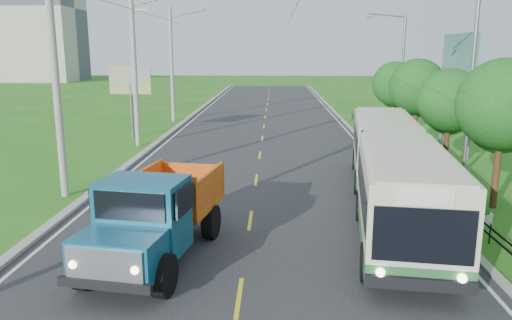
# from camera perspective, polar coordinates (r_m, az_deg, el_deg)

# --- Properties ---
(ground) EXTENTS (240.00, 240.00, 0.00)m
(ground) POSITION_cam_1_polar(r_m,az_deg,el_deg) (13.35, -1.95, -15.47)
(ground) COLOR #266718
(ground) RESTS_ON ground
(road) EXTENTS (14.00, 120.00, 0.02)m
(road) POSITION_cam_1_polar(r_m,az_deg,el_deg) (32.39, 0.54, 1.27)
(road) COLOR #28282B
(road) RESTS_ON ground
(curb_left) EXTENTS (0.40, 120.00, 0.15)m
(curb_left) POSITION_cam_1_polar(r_m,az_deg,el_deg) (33.36, -11.92, 1.44)
(curb_left) COLOR #9E9E99
(curb_left) RESTS_ON ground
(curb_right) EXTENTS (0.30, 120.00, 0.10)m
(curb_right) POSITION_cam_1_polar(r_m,az_deg,el_deg) (32.97, 13.06, 1.22)
(curb_right) COLOR #9E9E99
(curb_right) RESTS_ON ground
(edge_line_left) EXTENTS (0.12, 120.00, 0.00)m
(edge_line_left) POSITION_cam_1_polar(r_m,az_deg,el_deg) (33.24, -11.00, 1.35)
(edge_line_left) COLOR silver
(edge_line_left) RESTS_ON road
(edge_line_right) EXTENTS (0.12, 120.00, 0.00)m
(edge_line_right) POSITION_cam_1_polar(r_m,az_deg,el_deg) (32.89, 12.20, 1.18)
(edge_line_right) COLOR silver
(edge_line_right) RESTS_ON road
(centre_dash) EXTENTS (0.12, 2.20, 0.00)m
(centre_dash) POSITION_cam_1_polar(r_m,az_deg,el_deg) (13.34, -1.95, -15.38)
(centre_dash) COLOR yellow
(centre_dash) RESTS_ON road
(railing_right) EXTENTS (0.04, 40.00, 0.60)m
(railing_right) POSITION_cam_1_polar(r_m,az_deg,el_deg) (27.39, 17.15, -0.72)
(railing_right) COLOR black
(railing_right) RESTS_ON ground
(pole_near) EXTENTS (3.51, 0.32, 10.00)m
(pole_near) POSITION_cam_1_polar(r_m,az_deg,el_deg) (22.73, -21.84, 8.61)
(pole_near) COLOR gray
(pole_near) RESTS_ON ground
(pole_mid) EXTENTS (3.51, 0.32, 10.00)m
(pole_mid) POSITION_cam_1_polar(r_m,az_deg,el_deg) (34.05, -13.66, 10.09)
(pole_mid) COLOR gray
(pole_mid) RESTS_ON ground
(pole_far) EXTENTS (3.51, 0.32, 10.00)m
(pole_far) POSITION_cam_1_polar(r_m,az_deg,el_deg) (45.71, -9.57, 10.75)
(pole_far) COLOR gray
(pole_far) RESTS_ON ground
(tree_third) EXTENTS (3.60, 3.62, 6.00)m
(tree_third) POSITION_cam_1_polar(r_m,az_deg,el_deg) (21.96, 26.37, 5.21)
(tree_third) COLOR #382314
(tree_third) RESTS_ON ground
(tree_fourth) EXTENTS (3.24, 3.31, 5.40)m
(tree_fourth) POSITION_cam_1_polar(r_m,az_deg,el_deg) (27.56, 21.26, 6.00)
(tree_fourth) COLOR #382314
(tree_fourth) RESTS_ON ground
(tree_fifth) EXTENTS (3.48, 3.52, 5.80)m
(tree_fifth) POSITION_cam_1_polar(r_m,az_deg,el_deg) (33.24, 17.96, 7.65)
(tree_fifth) COLOR #382314
(tree_fifth) RESTS_ON ground
(tree_back) EXTENTS (3.30, 3.36, 5.50)m
(tree_back) POSITION_cam_1_polar(r_m,az_deg,el_deg) (39.05, 15.58, 8.11)
(tree_back) COLOR #382314
(tree_back) RESTS_ON ground
(streetlight_mid) EXTENTS (3.02, 0.20, 9.07)m
(streetlight_mid) POSITION_cam_1_polar(r_m,az_deg,el_deg) (27.60, 23.13, 8.61)
(streetlight_mid) COLOR slate
(streetlight_mid) RESTS_ON ground
(streetlight_far) EXTENTS (3.02, 0.20, 9.07)m
(streetlight_far) POSITION_cam_1_polar(r_m,az_deg,el_deg) (40.98, 16.17, 10.01)
(streetlight_far) COLOR slate
(streetlight_far) RESTS_ON ground
(planter_near) EXTENTS (0.64, 0.64, 0.67)m
(planter_near) POSITION_cam_1_polar(r_m,az_deg,el_deg) (20.27, 24.55, -5.86)
(planter_near) COLOR silver
(planter_near) RESTS_ON ground
(planter_mid) EXTENTS (0.64, 0.64, 0.67)m
(planter_mid) POSITION_cam_1_polar(r_m,az_deg,el_deg) (27.56, 18.35, -0.75)
(planter_mid) COLOR silver
(planter_mid) RESTS_ON ground
(planter_far) EXTENTS (0.64, 0.64, 0.67)m
(planter_far) POSITION_cam_1_polar(r_m,az_deg,el_deg) (35.15, 14.80, 2.19)
(planter_far) COLOR silver
(planter_far) RESTS_ON ground
(billboard_left) EXTENTS (3.00, 0.20, 5.20)m
(billboard_left) POSITION_cam_1_polar(r_m,az_deg,el_deg) (37.33, -14.17, 8.34)
(billboard_left) COLOR slate
(billboard_left) RESTS_ON ground
(billboard_right) EXTENTS (0.24, 6.00, 7.30)m
(billboard_right) POSITION_cam_1_polar(r_m,az_deg,el_deg) (33.78, 22.25, 9.94)
(billboard_right) COLOR slate
(billboard_right) RESTS_ON ground
(apartment_near) EXTENTS (28.00, 14.00, 30.00)m
(apartment_near) POSITION_cam_1_polar(r_m,az_deg,el_deg) (120.83, -26.42, 15.26)
(apartment_near) COLOR #B7B2A3
(apartment_near) RESTS_ON ground
(bus) EXTENTS (4.78, 16.49, 3.15)m
(bus) POSITION_cam_1_polar(r_m,az_deg,el_deg) (20.33, 15.27, -0.42)
(bus) COLOR #276131
(bus) RESTS_ON ground
(dump_truck) EXTENTS (3.49, 6.83, 2.74)m
(dump_truck) POSITION_cam_1_polar(r_m,az_deg,el_deg) (15.35, -11.32, -5.64)
(dump_truck) COLOR navy
(dump_truck) RESTS_ON ground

